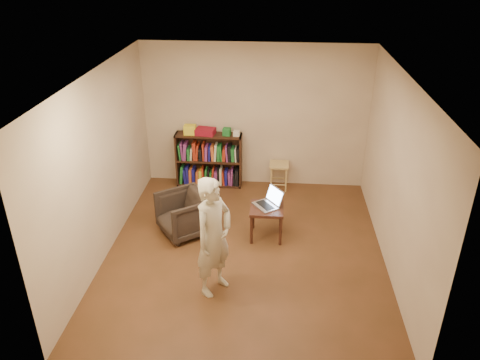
# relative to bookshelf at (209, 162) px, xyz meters

# --- Properties ---
(floor) EXTENTS (4.50, 4.50, 0.00)m
(floor) POSITION_rel_bookshelf_xyz_m (0.83, -2.09, -0.44)
(floor) COLOR #482E17
(floor) RESTS_ON ground
(ceiling) EXTENTS (4.50, 4.50, 0.00)m
(ceiling) POSITION_rel_bookshelf_xyz_m (0.83, -2.09, 2.16)
(ceiling) COLOR silver
(ceiling) RESTS_ON wall_back
(wall_back) EXTENTS (4.00, 0.00, 4.00)m
(wall_back) POSITION_rel_bookshelf_xyz_m (0.83, 0.16, 0.86)
(wall_back) COLOR beige
(wall_back) RESTS_ON floor
(wall_left) EXTENTS (0.00, 4.50, 4.50)m
(wall_left) POSITION_rel_bookshelf_xyz_m (-1.17, -2.09, 0.86)
(wall_left) COLOR beige
(wall_left) RESTS_ON floor
(wall_right) EXTENTS (0.00, 4.50, 4.50)m
(wall_right) POSITION_rel_bookshelf_xyz_m (2.83, -2.09, 0.86)
(wall_right) COLOR beige
(wall_right) RESTS_ON floor
(bookshelf) EXTENTS (1.20, 0.30, 1.00)m
(bookshelf) POSITION_rel_bookshelf_xyz_m (0.00, 0.00, 0.00)
(bookshelf) COLOR black
(bookshelf) RESTS_ON floor
(box_yellow) EXTENTS (0.21, 0.16, 0.17)m
(box_yellow) POSITION_rel_bookshelf_xyz_m (-0.32, -0.03, 0.65)
(box_yellow) COLOR yellow
(box_yellow) RESTS_ON bookshelf
(red_cloth) EXTENTS (0.37, 0.29, 0.11)m
(red_cloth) POSITION_rel_bookshelf_xyz_m (-0.05, -0.02, 0.62)
(red_cloth) COLOR maroon
(red_cloth) RESTS_ON bookshelf
(box_green) EXTENTS (0.15, 0.15, 0.13)m
(box_green) POSITION_rel_bookshelf_xyz_m (0.34, -0.03, 0.63)
(box_green) COLOR #1E712D
(box_green) RESTS_ON bookshelf
(box_white) EXTENTS (0.12, 0.12, 0.09)m
(box_white) POSITION_rel_bookshelf_xyz_m (0.51, -0.03, 0.61)
(box_white) COLOR silver
(box_white) RESTS_ON bookshelf
(stool) EXTENTS (0.34, 0.34, 0.49)m
(stool) POSITION_rel_bookshelf_xyz_m (1.29, -0.06, -0.04)
(stool) COLOR tan
(stool) RESTS_ON floor
(armchair) EXTENTS (1.00, 1.00, 0.66)m
(armchair) POSITION_rel_bookshelf_xyz_m (-0.15, -1.68, -0.11)
(armchair) COLOR #312720
(armchair) RESTS_ON floor
(side_table) EXTENTS (0.50, 0.50, 0.51)m
(side_table) POSITION_rel_bookshelf_xyz_m (1.12, -1.68, -0.01)
(side_table) COLOR #321A10
(side_table) RESTS_ON floor
(laptop) EXTENTS (0.50, 0.50, 0.26)m
(laptop) POSITION_rel_bookshelf_xyz_m (1.14, -1.62, 0.13)
(laptop) COLOR silver
(laptop) RESTS_ON side_table
(person) EXTENTS (0.64, 0.70, 1.61)m
(person) POSITION_rel_bookshelf_xyz_m (0.49, -2.97, 0.36)
(person) COLOR beige
(person) RESTS_ON floor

